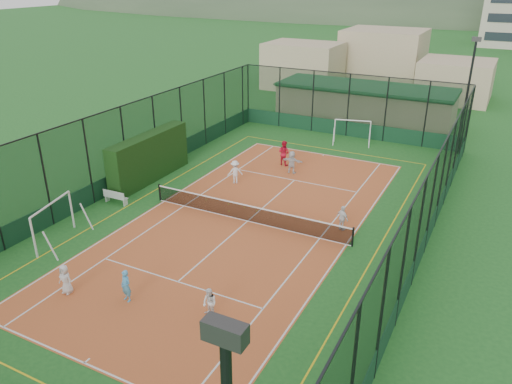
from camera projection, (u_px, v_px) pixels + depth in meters
ground at (248, 221)px, 26.74m from camera, size 300.00×300.00×0.00m
court_slab at (248, 221)px, 26.74m from camera, size 11.17×23.97×0.01m
tennis_net at (247, 212)px, 26.53m from camera, size 11.67×0.12×1.06m
perimeter_fence at (247, 178)px, 25.72m from camera, size 18.12×34.12×5.00m
floodlight_ne at (467, 98)px, 34.95m from camera, size 0.60×0.26×8.25m
clubhouse at (365, 103)px, 43.97m from camera, size 15.20×7.20×3.15m
distant_hills at (484, 15)px, 148.58m from camera, size 200.00×60.00×24.00m
hedge_left at (149, 157)px, 31.53m from camera, size 1.02×6.82×2.99m
white_bench at (116, 197)px, 28.65m from camera, size 1.51×0.45×0.84m
futsal_goal_near at (54, 223)px, 24.34m from camera, size 3.32×1.64×2.06m
futsal_goal_far at (352, 132)px, 38.52m from camera, size 2.90×1.48×1.80m
child_near_left at (65, 279)px, 20.56m from camera, size 0.64×0.42×1.31m
child_near_mid at (126, 286)px, 20.06m from camera, size 0.57×0.43×1.39m
child_near_right at (210, 303)px, 19.15m from camera, size 0.71×0.63×1.24m
child_far_left at (235, 172)px, 31.26m from camera, size 1.09×1.04×1.49m
child_far_right at (342, 218)px, 25.59m from camera, size 0.85×0.67×1.35m
child_far_back at (292, 162)px, 32.82m from camera, size 1.40×0.45×1.51m
coach at (284, 153)px, 34.16m from camera, size 0.96×0.82×1.72m
tennis_balls at (252, 210)px, 27.94m from camera, size 6.92×1.31×0.07m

